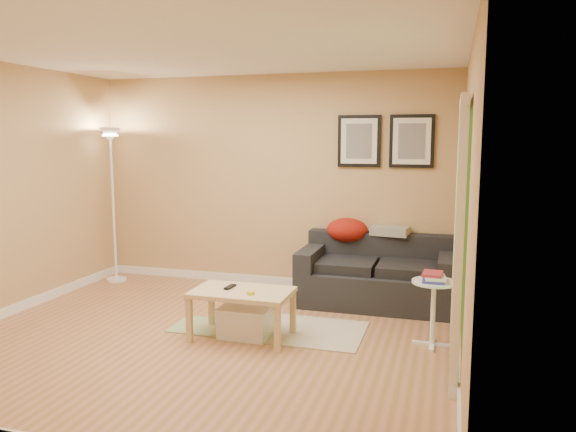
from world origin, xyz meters
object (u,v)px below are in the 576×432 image
at_px(coffee_table, 242,314).
at_px(floor_lamp, 113,209).
at_px(storage_bin, 245,322).
at_px(book_stack, 434,277).
at_px(side_table, 433,313).
at_px(sofa, 377,271).

xyz_separation_m(coffee_table, floor_lamp, (-2.33, 1.48, 0.71)).
distance_m(storage_bin, book_stack, 1.76).
bearing_deg(side_table, sofa, 119.76).
relative_size(sofa, floor_lamp, 0.86).
bearing_deg(book_stack, coffee_table, 178.26).
relative_size(sofa, side_table, 2.87).
distance_m(coffee_table, side_table, 1.72).
relative_size(book_stack, floor_lamp, 0.13).
bearing_deg(coffee_table, storage_bin, 69.86).
height_order(storage_bin, floor_lamp, floor_lamp).
bearing_deg(sofa, side_table, -60.24).
distance_m(coffee_table, floor_lamp, 2.85).
bearing_deg(sofa, coffee_table, -126.56).
height_order(coffee_table, storage_bin, coffee_table).
xyz_separation_m(sofa, floor_lamp, (-3.38, 0.07, 0.56)).
height_order(sofa, coffee_table, sofa).
bearing_deg(sofa, storage_bin, -126.89).
bearing_deg(side_table, floor_lamp, 163.56).
distance_m(sofa, side_table, 1.29).
bearing_deg(storage_bin, book_stack, 8.55).
height_order(storage_bin, side_table, side_table).
relative_size(storage_bin, side_table, 0.79).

